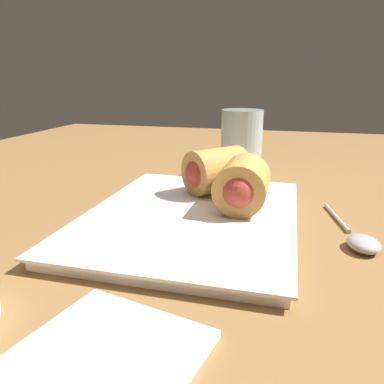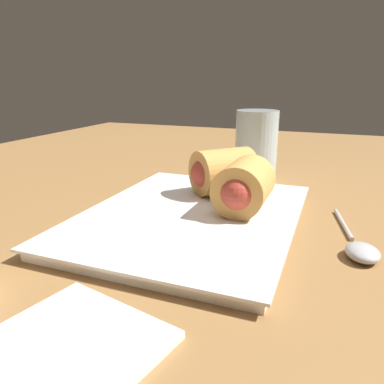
{
  "view_description": "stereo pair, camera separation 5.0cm",
  "coord_description": "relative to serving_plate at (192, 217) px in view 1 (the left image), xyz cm",
  "views": [
    {
      "loc": [
        -37.7,
        -9.64,
        19.34
      ],
      "look_at": [
        3.87,
        1.26,
        6.0
      ],
      "focal_mm": 35.0,
      "sensor_mm": 36.0,
      "label": 1
    },
    {
      "loc": [
        -36.15,
        -14.4,
        19.34
      ],
      "look_at": [
        3.87,
        1.26,
        6.0
      ],
      "focal_mm": 35.0,
      "sensor_mm": 36.0,
      "label": 2
    }
  ],
  "objects": [
    {
      "name": "spoon",
      "position": [
        -1.86,
        -18.96,
        -0.09
      ],
      "size": [
        15.62,
        4.94,
        1.45
      ],
      "color": "#B2B2B7",
      "rests_on": "table_surface"
    },
    {
      "name": "table_surface",
      "position": [
        -3.87,
        -1.26,
        -1.76
      ],
      "size": [
        180.0,
        140.0,
        2.0
      ],
      "color": "olive",
      "rests_on": "ground"
    },
    {
      "name": "napkin",
      "position": [
        -25.22,
        -0.32,
        -0.46
      ],
      "size": [
        15.45,
        13.95,
        0.6
      ],
      "color": "white",
      "rests_on": "table_surface"
    },
    {
      "name": "serving_plate",
      "position": [
        0.0,
        0.0,
        0.0
      ],
      "size": [
        32.14,
        24.81,
        1.5
      ],
      "color": "white",
      "rests_on": "table_surface"
    },
    {
      "name": "drinking_glass",
      "position": [
        22.52,
        -2.89,
        5.22
      ],
      "size": [
        7.09,
        7.09,
        11.95
      ],
      "color": "silver",
      "rests_on": "table_surface"
    },
    {
      "name": "roll_front_right",
      "position": [
        8.54,
        -0.97,
        3.87
      ],
      "size": [
        10.07,
        9.94,
        6.26
      ],
      "color": "#D19347",
      "rests_on": "serving_plate"
    },
    {
      "name": "roll_front_left",
      "position": [
        2.27,
        -5.71,
        3.87
      ],
      "size": [
        9.02,
        6.31,
        6.26
      ],
      "color": "#D19347",
      "rests_on": "serving_plate"
    }
  ]
}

